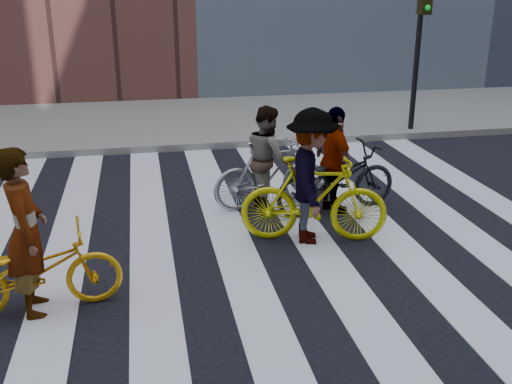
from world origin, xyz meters
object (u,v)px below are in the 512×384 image
object	(u,v)px
bike_dark_rear	(336,179)
bike_yellow_right	(314,199)
bike_silver_mid	(270,174)
rider_rear	(334,161)
bike_yellow_left	(36,271)
rider_right	(311,177)
rider_mid	(267,158)
traffic_signal	(421,33)
rider_left	(26,233)

from	to	relation	value
bike_dark_rear	bike_yellow_right	bearing A→B (deg)	134.97
bike_silver_mid	bike_dark_rear	bearing A→B (deg)	-119.37
bike_yellow_right	bike_dark_rear	bearing A→B (deg)	-20.01
bike_yellow_right	rider_rear	xyz separation A→B (m)	(0.59, 0.97, 0.22)
bike_yellow_right	rider_rear	world-z (taller)	rider_rear
bike_yellow_left	bike_yellow_right	distance (m)	3.63
bike_dark_rear	rider_right	world-z (taller)	rider_right
bike_yellow_right	bike_dark_rear	xyz separation A→B (m)	(0.64, 0.97, -0.07)
rider_rear	bike_yellow_right	bearing A→B (deg)	137.07
rider_mid	rider_rear	distance (m)	1.02
bike_dark_rear	rider_mid	world-z (taller)	rider_mid
bike_dark_rear	rider_mid	bearing A→B (deg)	58.33
traffic_signal	bike_dark_rear	world-z (taller)	traffic_signal
rider_rear	rider_right	bearing A→B (deg)	134.97
bike_dark_rear	rider_mid	size ratio (longest dim) A/B	1.24
bike_silver_mid	bike_yellow_left	bearing A→B (deg)	120.96
bike_yellow_left	rider_left	world-z (taller)	rider_left
bike_yellow_left	rider_right	bearing A→B (deg)	-77.85
bike_yellow_left	bike_dark_rear	xyz separation A→B (m)	(4.07, 2.18, 0.06)
bike_yellow_right	rider_rear	distance (m)	1.16
bike_silver_mid	rider_left	bearing A→B (deg)	120.51
traffic_signal	bike_yellow_right	world-z (taller)	traffic_signal
bike_dark_rear	bike_silver_mid	bearing A→B (deg)	57.37
bike_yellow_right	bike_dark_rear	world-z (taller)	bike_yellow_right
traffic_signal	bike_dark_rear	bearing A→B (deg)	-127.50
rider_right	rider_rear	bearing A→B (deg)	-20.01
bike_yellow_left	rider_mid	distance (m)	4.00
rider_mid	rider_left	bearing A→B (deg)	120.96
bike_silver_mid	rider_rear	bearing A→B (deg)	-120.42
bike_yellow_right	bike_dark_rear	distance (m)	1.17
traffic_signal	rider_mid	distance (m)	5.86
traffic_signal	rider_rear	world-z (taller)	traffic_signal
bike_silver_mid	rider_mid	bearing A→B (deg)	81.70
bike_dark_rear	rider_left	size ratio (longest dim) A/B	1.09
traffic_signal	rider_left	xyz separation A→B (m)	(-7.32, -6.35, -1.36)
rider_left	rider_right	distance (m)	3.63
bike_yellow_right	rider_rear	size ratio (longest dim) A/B	1.21
rider_right	bike_yellow_left	bearing A→B (deg)	123.15
rider_left	rider_right	bearing A→B (deg)	-78.11
bike_yellow_left	rider_right	xyz separation A→B (m)	(3.37, 1.21, 0.45)
rider_mid	bike_silver_mid	bearing A→B (deg)	-98.30
rider_rear	rider_left	bearing A→B (deg)	106.62
rider_rear	bike_silver_mid	bearing A→B (deg)	56.31
rider_left	rider_right	world-z (taller)	same
rider_left	rider_rear	size ratio (longest dim) A/B	1.12
rider_left	rider_rear	distance (m)	4.61
bike_dark_rear	traffic_signal	bearing A→B (deg)	-49.06
bike_yellow_right	rider_left	bearing A→B (deg)	122.63
rider_left	rider_mid	distance (m)	4.02
rider_left	bike_silver_mid	bearing A→B (deg)	-58.73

